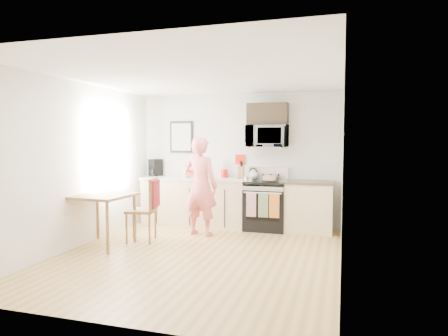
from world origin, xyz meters
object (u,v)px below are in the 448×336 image
(person, at_px, (200,186))
(cake, at_px, (270,178))
(microwave, at_px, (267,136))
(range, at_px, (266,206))
(chair, at_px, (150,201))
(dining_table, at_px, (102,200))

(person, height_order, cake, person)
(microwave, distance_m, person, 1.61)
(range, relative_size, microwave, 1.53)
(microwave, relative_size, chair, 0.72)
(dining_table, bearing_deg, cake, 38.46)
(microwave, height_order, dining_table, microwave)
(range, height_order, chair, range)
(microwave, distance_m, chair, 2.52)
(dining_table, height_order, cake, cake)
(microwave, relative_size, cake, 2.55)
(cake, bearing_deg, dining_table, -141.54)
(person, relative_size, chair, 1.65)
(chair, bearing_deg, cake, 26.39)
(microwave, distance_m, cake, 0.80)
(microwave, bearing_deg, range, -89.94)
(range, height_order, person, person)
(range, bearing_deg, person, -143.48)
(cake, bearing_deg, microwave, 120.04)
(range, bearing_deg, cake, -21.58)
(microwave, height_order, chair, microwave)
(dining_table, bearing_deg, microwave, 41.39)
(person, bearing_deg, cake, -136.65)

